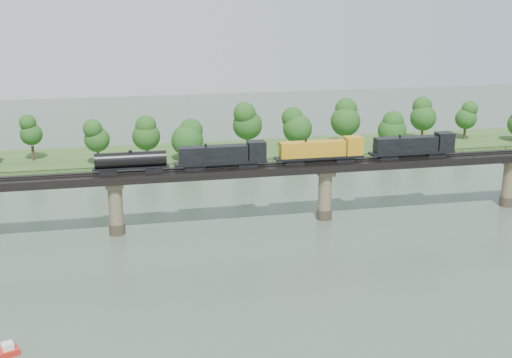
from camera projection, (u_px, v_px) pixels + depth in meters
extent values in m
plane|color=#3D4D3D|center=(384.00, 283.00, 98.42)|extent=(400.00, 400.00, 0.00)
cube|color=#325221|center=(264.00, 151.00, 178.15)|extent=(300.00, 24.00, 1.60)
cylinder|color=#473A2D|center=(117.00, 229.00, 118.45)|extent=(3.00, 3.00, 2.00)
cylinder|color=#7A6C4F|center=(116.00, 206.00, 117.21)|extent=(2.60, 2.60, 9.00)
cube|color=#7A6C4F|center=(114.00, 185.00, 116.10)|extent=(3.20, 3.20, 1.00)
cylinder|color=#473A2D|center=(324.00, 214.00, 126.36)|extent=(3.00, 3.00, 2.00)
cylinder|color=#7A6C4F|center=(325.00, 192.00, 125.12)|extent=(2.60, 2.60, 9.00)
cube|color=#7A6C4F|center=(325.00, 172.00, 124.01)|extent=(3.20, 3.20, 1.00)
cylinder|color=#473A2D|center=(507.00, 201.00, 134.27)|extent=(3.00, 3.00, 2.00)
cylinder|color=#7A6C4F|center=(509.00, 180.00, 133.03)|extent=(2.60, 2.60, 9.00)
cube|color=#7A6C4F|center=(511.00, 162.00, 131.92)|extent=(3.20, 3.20, 1.00)
cube|color=black|center=(326.00, 166.00, 123.67)|extent=(220.00, 5.00, 1.50)
cube|color=black|center=(327.00, 163.00, 122.73)|extent=(220.00, 0.12, 0.16)
cube|color=black|center=(325.00, 161.00, 124.14)|extent=(220.00, 0.12, 0.16)
cube|color=black|center=(330.00, 162.00, 121.01)|extent=(220.00, 0.10, 0.10)
cube|color=black|center=(322.00, 156.00, 125.52)|extent=(220.00, 0.10, 0.10)
cube|color=black|center=(330.00, 164.00, 121.11)|extent=(0.08, 0.08, 0.70)
cube|color=black|center=(322.00, 158.00, 125.62)|extent=(0.08, 0.08, 0.70)
cylinder|color=#382619|center=(33.00, 153.00, 164.59)|extent=(0.70, 0.70, 3.71)
sphere|color=#184513|center=(31.00, 134.00, 163.23)|extent=(5.67, 5.67, 5.67)
sphere|color=#184513|center=(30.00, 122.00, 162.37)|extent=(4.25, 4.25, 4.25)
cylinder|color=#382619|center=(98.00, 158.00, 160.48)|extent=(0.70, 0.70, 3.51)
sphere|color=#184513|center=(97.00, 139.00, 159.19)|extent=(6.31, 6.31, 6.31)
sphere|color=#184513|center=(96.00, 128.00, 158.38)|extent=(4.73, 4.73, 4.73)
cylinder|color=#382619|center=(147.00, 153.00, 165.29)|extent=(0.70, 0.70, 3.34)
sphere|color=#184513|center=(146.00, 136.00, 164.06)|extent=(7.18, 7.18, 7.18)
sphere|color=#184513|center=(146.00, 126.00, 163.29)|extent=(5.39, 5.39, 5.39)
cylinder|color=#382619|center=(188.00, 155.00, 164.85)|extent=(0.70, 0.70, 2.83)
sphere|color=#184513|center=(187.00, 140.00, 163.81)|extent=(8.26, 8.26, 8.26)
sphere|color=#184513|center=(187.00, 131.00, 163.16)|extent=(6.19, 6.19, 6.19)
cylinder|color=#382619|center=(248.00, 144.00, 174.19)|extent=(0.70, 0.70, 3.96)
sphere|color=#184513|center=(247.00, 125.00, 172.73)|extent=(8.07, 8.07, 8.07)
sphere|color=#184513|center=(247.00, 113.00, 171.82)|extent=(6.05, 6.05, 6.05)
cylinder|color=#382619|center=(297.00, 144.00, 175.53)|extent=(0.70, 0.70, 3.27)
sphere|color=#184513|center=(297.00, 129.00, 174.33)|extent=(8.03, 8.03, 8.03)
sphere|color=#184513|center=(298.00, 119.00, 173.58)|extent=(6.02, 6.02, 6.02)
cylinder|color=#382619|center=(345.00, 140.00, 179.33)|extent=(0.70, 0.70, 3.92)
sphere|color=#184513|center=(345.00, 121.00, 177.89)|extent=(8.29, 8.29, 8.29)
sphere|color=#184513|center=(346.00, 110.00, 176.99)|extent=(6.21, 6.21, 6.21)
cylinder|color=#382619|center=(391.00, 145.00, 175.08)|extent=(0.70, 0.70, 3.02)
sphere|color=#184513|center=(392.00, 131.00, 173.96)|extent=(7.74, 7.74, 7.74)
sphere|color=#184513|center=(393.00, 121.00, 173.27)|extent=(5.80, 5.80, 5.80)
cylinder|color=#382619|center=(422.00, 135.00, 185.74)|extent=(0.70, 0.70, 3.80)
sphere|color=#184513|center=(423.00, 118.00, 184.34)|extent=(7.47, 7.47, 7.47)
sphere|color=#184513|center=(424.00, 107.00, 183.47)|extent=(5.60, 5.60, 5.60)
cylinder|color=#382619|center=(465.00, 134.00, 188.72)|extent=(0.70, 0.70, 3.38)
sphere|color=#184513|center=(466.00, 118.00, 187.47)|extent=(6.23, 6.23, 6.23)
sphere|color=#184513|center=(467.00, 109.00, 186.69)|extent=(4.67, 4.67, 4.67)
cube|color=black|center=(435.00, 154.00, 127.82)|extent=(3.64, 2.18, 1.00)
cube|color=black|center=(388.00, 157.00, 125.84)|extent=(3.64, 2.18, 1.00)
cube|color=black|center=(412.00, 152.00, 126.65)|extent=(17.29, 2.73, 0.45)
cube|color=black|center=(406.00, 144.00, 125.92)|extent=(12.74, 2.46, 2.91)
cube|color=black|center=(444.00, 141.00, 127.46)|extent=(3.28, 2.73, 3.46)
cylinder|color=black|center=(412.00, 155.00, 126.79)|extent=(5.46, 1.27, 1.27)
cube|color=black|center=(344.00, 159.00, 124.04)|extent=(3.64, 2.18, 1.00)
cube|color=black|center=(294.00, 162.00, 122.06)|extent=(3.64, 2.18, 1.00)
cube|color=black|center=(319.00, 157.00, 122.88)|extent=(17.29, 2.73, 0.45)
cube|color=#C27917|center=(313.00, 149.00, 122.14)|extent=(12.74, 2.46, 2.91)
cube|color=#C27917|center=(353.00, 146.00, 123.68)|extent=(3.28, 2.73, 3.46)
cylinder|color=black|center=(319.00, 160.00, 123.01)|extent=(5.46, 1.27, 1.27)
cube|color=black|center=(247.00, 164.00, 120.26)|extent=(3.64, 2.18, 1.00)
cube|color=black|center=(194.00, 167.00, 118.28)|extent=(3.64, 2.18, 1.00)
cube|color=black|center=(221.00, 162.00, 119.10)|extent=(17.29, 2.73, 0.45)
cube|color=black|center=(213.00, 154.00, 118.36)|extent=(12.74, 2.46, 2.91)
cube|color=black|center=(257.00, 150.00, 119.91)|extent=(3.28, 2.73, 3.46)
cylinder|color=black|center=(221.00, 165.00, 119.23)|extent=(5.46, 1.27, 1.27)
cube|color=black|center=(154.00, 169.00, 116.84)|extent=(3.18, 2.00, 1.00)
cube|color=black|center=(108.00, 172.00, 115.22)|extent=(3.18, 2.00, 1.00)
cube|color=black|center=(131.00, 167.00, 115.87)|extent=(13.65, 2.18, 0.27)
cylinder|color=black|center=(131.00, 159.00, 115.47)|extent=(12.74, 2.73, 2.73)
cylinder|color=black|center=(130.00, 152.00, 115.07)|extent=(0.64, 0.64, 0.45)
cube|color=white|center=(7.00, 346.00, 78.54)|extent=(1.72, 1.72, 0.77)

